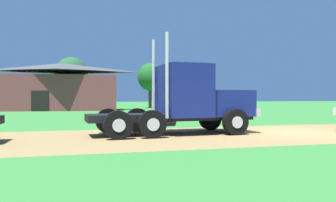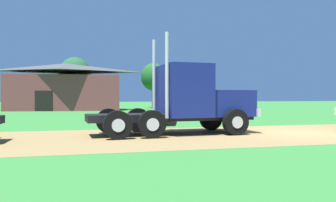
% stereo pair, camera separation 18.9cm
% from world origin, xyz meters
% --- Properties ---
extents(ground_plane, '(200.00, 200.00, 0.00)m').
position_xyz_m(ground_plane, '(0.00, 0.00, 0.00)').
color(ground_plane, '#388736').
extents(dirt_track, '(120.00, 6.83, 0.01)m').
position_xyz_m(dirt_track, '(0.00, 0.00, 0.00)').
color(dirt_track, '#A2814B').
rests_on(dirt_track, ground_plane).
extents(truck_foreground_white, '(6.98, 2.96, 3.96)m').
position_xyz_m(truck_foreground_white, '(-4.59, 0.86, 1.33)').
color(truck_foreground_white, black).
rests_on(truck_foreground_white, ground_plane).
extents(shed_building, '(13.48, 7.45, 5.42)m').
position_xyz_m(shed_building, '(-10.62, 28.76, 2.61)').
color(shed_building, brown).
rests_on(shed_building, ground_plane).
extents(tree_mid, '(4.15, 4.15, 6.61)m').
position_xyz_m(tree_mid, '(-9.62, 32.69, 4.31)').
color(tree_mid, '#513823').
rests_on(tree_mid, ground_plane).
extents(tree_right, '(3.50, 3.50, 6.26)m').
position_xyz_m(tree_right, '(0.95, 34.17, 4.31)').
color(tree_right, '#513823').
rests_on(tree_right, ground_plane).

